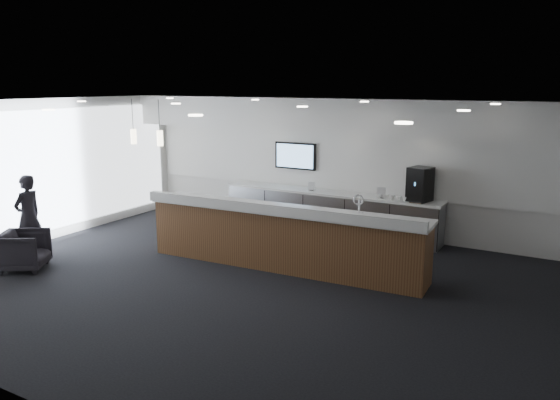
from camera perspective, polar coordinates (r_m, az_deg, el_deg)
The scene contains 24 objects.
ground at distance 9.35m, azimuth -4.42°, elevation -8.64°, with size 10.00×10.00×0.00m, color black.
ceiling at distance 8.75m, azimuth -4.75°, elevation 10.06°, with size 10.00×8.00×0.02m, color black.
back_wall at distance 12.39m, azimuth 5.91°, elevation 3.67°, with size 10.00×0.02×3.00m, color silver.
left_wall at distance 12.42m, azimuth -24.04°, elevation 2.70°, with size 0.02×8.00×3.00m, color silver.
soffit_bulkhead at distance 11.86m, azimuth 5.14°, elevation 8.90°, with size 10.00×0.90×0.70m, color silver.
alcove_panel at distance 12.34m, azimuth 5.87°, elevation 4.11°, with size 9.80×0.06×1.40m, color silver.
window_blinds_wall at distance 12.38m, azimuth -23.93°, elevation 2.69°, with size 0.04×7.36×2.55m, color silver.
back_credenza at distance 12.26m, azimuth 5.12°, elevation -1.27°, with size 5.06×0.66×0.95m.
wall_tv at distance 12.71m, azimuth 1.62°, elevation 4.63°, with size 1.05×0.08×0.62m.
pendant_left at distance 10.92m, azimuth -12.77°, elevation 6.27°, with size 0.12×0.12×0.30m, color #FFF0C6.
pendant_right at distance 11.40m, azimuth -15.39°, elevation 6.37°, with size 0.12×0.12×0.30m, color #FFF0C6.
ceiling_can_lights at distance 8.75m, azimuth -4.75°, elevation 9.87°, with size 7.00×5.00×0.02m, color white, non-canonical shape.
service_counter at distance 9.91m, azimuth 0.32°, elevation -3.89°, with size 5.34×1.15×1.49m.
coffee_machine at distance 11.42m, azimuth 14.42°, elevation 1.60°, with size 0.50×0.57×0.70m.
info_sign_left at distance 12.22m, azimuth 3.28°, elevation 1.47°, with size 0.15×0.02×0.20m, color silver.
info_sign_right at distance 11.59m, azimuth 10.53°, elevation 0.76°, with size 0.17×0.02×0.23m, color silver.
armchair at distance 10.90m, azimuth -25.20°, elevation -4.79°, with size 0.75×0.78×0.71m, color black.
lounge_guest at distance 11.60m, azimuth -24.82°, elevation -1.51°, with size 0.58×0.38×1.60m, color black.
cup_0 at distance 11.37m, azimuth 13.60°, elevation 0.04°, with size 0.09×0.09×0.09m, color white.
cup_1 at distance 11.41m, azimuth 12.93°, elevation 0.12°, with size 0.09×0.09×0.09m, color white.
cup_2 at distance 11.45m, azimuth 12.26°, elevation 0.19°, with size 0.09×0.09×0.09m, color white.
cup_3 at distance 11.49m, azimuth 11.59°, elevation 0.26°, with size 0.09×0.09×0.09m, color white.
cup_4 at distance 11.54m, azimuth 10.93°, elevation 0.33°, with size 0.09×0.09×0.09m, color white.
cup_5 at distance 11.58m, azimuth 10.28°, elevation 0.41°, with size 0.09×0.09×0.09m, color white.
Camera 1 is at (4.95, -7.21, 3.31)m, focal length 35.00 mm.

